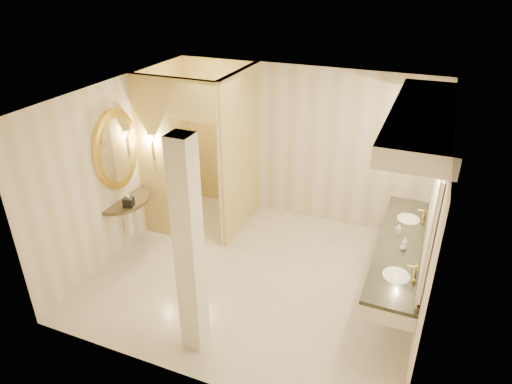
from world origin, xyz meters
TOP-DOWN VIEW (x-y plane):
  - floor at (0.00, 0.00)m, footprint 4.50×4.50m
  - ceiling at (0.00, 0.00)m, footprint 4.50×4.50m
  - wall_back at (0.00, 2.00)m, footprint 4.50×0.02m
  - wall_front at (0.00, -2.00)m, footprint 4.50×0.02m
  - wall_left at (-2.25, 0.00)m, footprint 0.02×4.00m
  - wall_right at (2.25, 0.00)m, footprint 0.02×4.00m
  - toilet_closet at (-1.11, 0.97)m, footprint 1.50×1.55m
  - wall_sconce at (-1.93, 0.43)m, footprint 0.14×0.14m
  - vanity at (1.98, 0.28)m, footprint 0.75×2.81m
  - console_shelf at (-2.21, -0.06)m, footprint 0.94×0.94m
  - pillar at (-0.20, -1.50)m, footprint 0.25×0.25m
  - tissue_box at (-1.99, -0.22)m, footprint 0.18×0.18m
  - toilet at (-1.10, 1.75)m, footprint 0.57×0.75m
  - soap_bottle_a at (1.85, 0.52)m, footprint 0.08×0.08m
  - soap_bottle_b at (1.96, 0.14)m, footprint 0.11×0.11m
  - soap_bottle_c at (1.97, 0.15)m, footprint 0.08×0.08m

SIDE VIEW (x-z plane):
  - floor at x=0.00m, z-range 0.00..0.00m
  - toilet at x=-1.10m, z-range 0.00..0.67m
  - soap_bottle_b at x=1.96m, z-range 0.88..0.98m
  - soap_bottle_a at x=1.85m, z-range 0.88..1.01m
  - tissue_box at x=-1.99m, z-range 0.88..1.02m
  - soap_bottle_c at x=1.97m, z-range 0.88..1.06m
  - console_shelf at x=-2.21m, z-range 0.38..2.30m
  - wall_back at x=0.00m, z-range 0.00..2.70m
  - wall_front at x=0.00m, z-range 0.00..2.70m
  - wall_left at x=-2.25m, z-range 0.00..2.70m
  - wall_right at x=2.25m, z-range 0.00..2.70m
  - pillar at x=-0.20m, z-range 0.00..2.70m
  - toilet_closet at x=-1.11m, z-range 0.04..2.74m
  - vanity at x=1.98m, z-range 0.58..2.67m
  - wall_sconce at x=-1.93m, z-range 1.52..1.94m
  - ceiling at x=0.00m, z-range 2.70..2.70m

